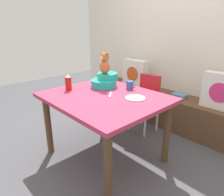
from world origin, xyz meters
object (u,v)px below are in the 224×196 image
object	(u,v)px
teddy_bear	(105,63)
coffee_mug	(130,85)
dinner_plate_near	(135,98)
highchair	(145,96)
dining_table	(105,105)
pillow_floral_right	(222,92)
pillow_floral_left	(135,73)
infant_seat_teal	(105,81)
ketchup_bottle	(68,83)
book_stack	(179,96)

from	to	relation	value
teddy_bear	coffee_mug	xyz separation A→B (m)	(0.27, 0.14, -0.23)
coffee_mug	dinner_plate_near	size ratio (longest dim) A/B	0.60
highchair	teddy_bear	size ratio (longest dim) A/B	3.16
teddy_bear	dining_table	bearing A→B (deg)	-41.25
pillow_floral_right	coffee_mug	world-z (taller)	pillow_floral_right
pillow_floral_left	pillow_floral_right	xyz separation A→B (m)	(1.37, 0.00, 0.00)
dining_table	teddy_bear	world-z (taller)	teddy_bear
teddy_bear	pillow_floral_right	bearing A→B (deg)	47.03
pillow_floral_right	infant_seat_teal	size ratio (longest dim) A/B	1.33
ketchup_bottle	coffee_mug	size ratio (longest dim) A/B	1.54
coffee_mug	dinner_plate_near	world-z (taller)	coffee_mug
infant_seat_teal	highchair	bearing A→B (deg)	77.52
highchair	dinner_plate_near	world-z (taller)	highchair
dining_table	highchair	xyz separation A→B (m)	(-0.11, 0.82, -0.12)
teddy_bear	ketchup_bottle	bearing A→B (deg)	-114.88
book_stack	coffee_mug	bearing A→B (deg)	-98.77
dining_table	infant_seat_teal	distance (m)	0.37
pillow_floral_left	book_stack	world-z (taller)	pillow_floral_left
pillow_floral_left	dinner_plate_near	size ratio (longest dim) A/B	2.20
pillow_floral_left	teddy_bear	distance (m)	1.15
pillow_floral_right	infant_seat_teal	world-z (taller)	same
coffee_mug	teddy_bear	bearing A→B (deg)	-151.85
ketchup_bottle	dinner_plate_near	size ratio (longest dim) A/B	0.92
book_stack	coffee_mug	distance (m)	0.96
dining_table	ketchup_bottle	xyz separation A→B (m)	(-0.42, -0.17, 0.19)
book_stack	dinner_plate_near	bearing A→B (deg)	-84.24
infant_seat_teal	coffee_mug	world-z (taller)	infant_seat_teal
highchair	dinner_plate_near	distance (m)	0.80
infant_seat_teal	coffee_mug	distance (m)	0.30
dining_table	infant_seat_teal	size ratio (longest dim) A/B	3.64
pillow_floral_right	infant_seat_teal	xyz separation A→B (m)	(-0.96, -1.02, 0.13)
teddy_bear	coffee_mug	size ratio (longest dim) A/B	2.08
highchair	dinner_plate_near	size ratio (longest dim) A/B	3.95
dining_table	infant_seat_teal	bearing A→B (deg)	138.67
pillow_floral_left	teddy_bear	world-z (taller)	teddy_bear
pillow_floral_left	dining_table	distance (m)	1.40
pillow_floral_right	dinner_plate_near	world-z (taller)	pillow_floral_right
ketchup_bottle	coffee_mug	distance (m)	0.69
infant_seat_teal	dinner_plate_near	distance (m)	0.53
dining_table	pillow_floral_right	bearing A→B (deg)	60.16
highchair	pillow_floral_right	bearing A→B (deg)	26.88
teddy_bear	dinner_plate_near	bearing A→B (deg)	-5.93
pillow_floral_right	dinner_plate_near	distance (m)	1.17
pillow_floral_left	dining_table	xyz separation A→B (m)	(0.65, -1.24, -0.04)
ketchup_bottle	coffee_mug	bearing A→B (deg)	49.79
infant_seat_teal	dinner_plate_near	xyz separation A→B (m)	(0.52, -0.05, -0.07)
book_stack	ketchup_bottle	bearing A→B (deg)	-112.27
dinner_plate_near	coffee_mug	bearing A→B (deg)	141.75
ketchup_bottle	book_stack	bearing A→B (deg)	67.73
highchair	dining_table	bearing A→B (deg)	-82.44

